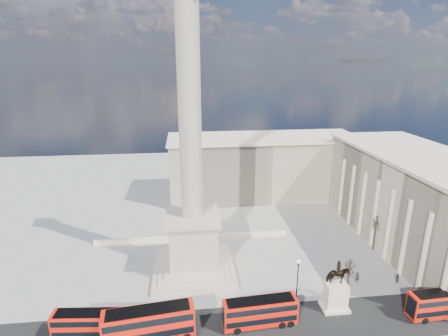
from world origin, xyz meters
name	(u,v)px	position (x,y,z in m)	size (l,w,h in m)	color
ground	(195,287)	(0.00, 0.00, 0.00)	(180.00, 180.00, 0.00)	#9F9B96
asphalt_road	(233,329)	(5.00, -10.00, 0.00)	(120.00, 9.00, 0.01)	black
nelsons_column	(192,203)	(0.00, 5.00, 12.92)	(14.00, 14.00, 49.85)	#BFB39F
balustrade_wall	(193,238)	(0.00, 16.00, 0.55)	(40.00, 0.60, 1.10)	beige
building_east	(419,201)	(45.00, 10.00, 9.32)	(19.00, 46.00, 18.60)	beige
building_northeast	(263,166)	(20.00, 40.00, 8.32)	(51.00, 17.00, 16.60)	beige
red_bus_a	(91,325)	(-14.08, -9.52, 2.13)	(10.17, 3.18, 4.06)	red
red_bus_b	(150,324)	(-6.27, -10.77, 2.55)	(12.21, 4.09, 4.85)	red
red_bus_c	(260,312)	(8.89, -9.73, 2.23)	(10.60, 3.09, 4.24)	red
red_bus_d	(443,304)	(35.66, -10.85, 2.15)	(10.20, 2.74, 4.10)	red
victorian_lamp	(298,277)	(15.67, -4.94, 4.19)	(0.61, 0.61, 7.12)	black
equestrian_statue	(336,292)	(20.79, -7.57, 2.86)	(3.95, 2.96, 8.24)	beige
bare_tree_near	(350,267)	(23.23, -6.32, 6.24)	(1.81, 1.81, 7.92)	#332319
bare_tree_mid	(385,227)	(37.19, 7.92, 4.99)	(1.67, 1.67, 6.33)	#332319
bare_tree_far	(377,222)	(35.57, 8.20, 5.99)	(1.86, 1.86, 7.60)	#332319
pedestrian_walking	(357,278)	(27.25, -1.76, 0.97)	(0.70, 0.46, 1.93)	#272329
pedestrian_standing	(397,278)	(33.91, -2.49, 0.85)	(0.83, 0.65, 1.70)	#272329
pedestrian_crossing	(291,296)	(14.86, -5.04, 0.89)	(1.04, 0.44, 1.78)	#272329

